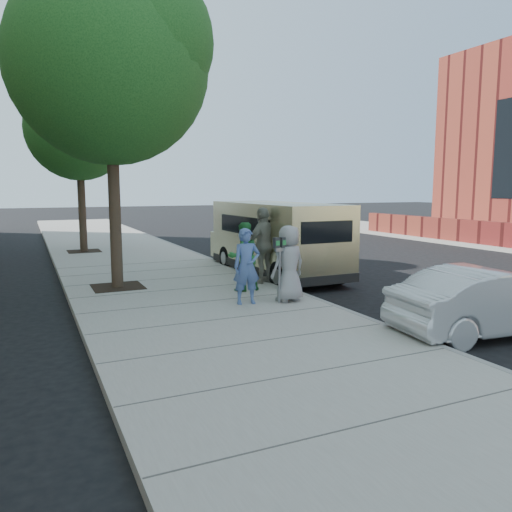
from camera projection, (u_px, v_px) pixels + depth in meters
name	position (u px, v px, depth m)	size (l,w,h in m)	color
ground	(243.00, 304.00, 11.03)	(120.00, 120.00, 0.00)	black
sidewalk	(199.00, 305.00, 10.60)	(5.00, 60.00, 0.15)	gray
curb_face	(299.00, 295.00, 11.61)	(0.12, 60.00, 0.16)	gray
tree_near	(111.00, 57.00, 11.49)	(4.62, 4.60, 7.53)	black
tree_far	(79.00, 124.00, 18.42)	(3.92, 3.80, 6.49)	black
parking_meter	(280.00, 256.00, 10.35)	(0.30, 0.14, 1.39)	gray
van	(275.00, 237.00, 14.48)	(1.99, 5.77, 2.13)	tan
sedan	(491.00, 301.00, 8.66)	(1.27, 3.63, 1.20)	silver
person_officer	(247.00, 266.00, 10.34)	(0.58, 0.38, 1.58)	#4E68A5
person_green_shirt	(243.00, 257.00, 11.67)	(0.78, 0.61, 1.61)	#287A36
person_gray_shirt	(289.00, 264.00, 10.57)	(0.79, 0.52, 1.63)	#949396
person_striped_polo	(264.00, 245.00, 12.64)	(1.12, 0.47, 1.92)	gray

